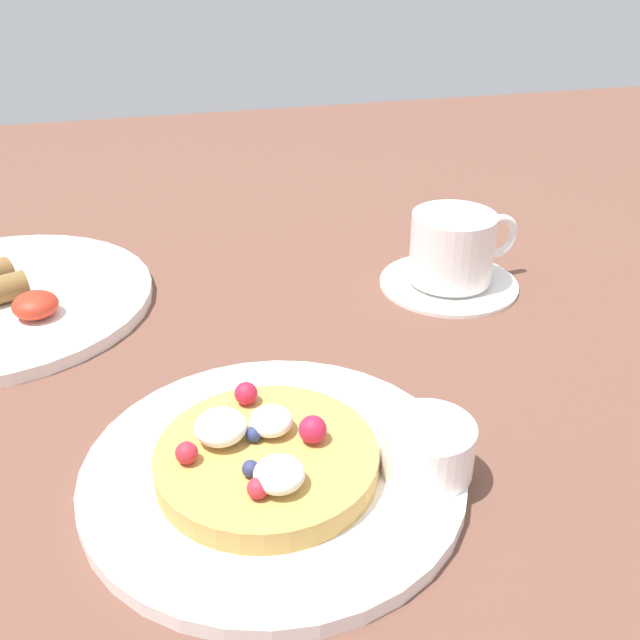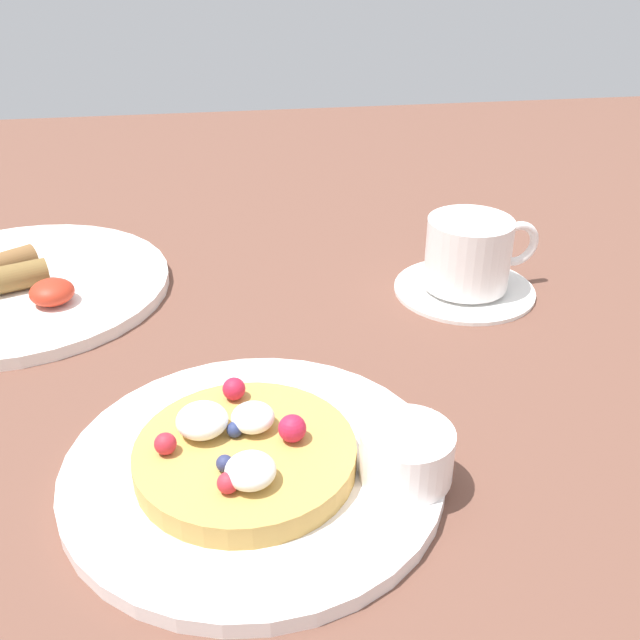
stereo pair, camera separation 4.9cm
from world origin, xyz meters
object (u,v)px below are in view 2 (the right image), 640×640
at_px(syrup_ramekin, 407,453).
at_px(pancake_plate, 254,468).
at_px(coffee_saucer, 464,288).
at_px(breakfast_plate, 19,287).
at_px(coffee_cup, 470,252).

bearing_deg(syrup_ramekin, pancake_plate, 164.20).
height_order(syrup_ramekin, coffee_saucer, syrup_ramekin).
relative_size(pancake_plate, syrup_ramekin, 4.20).
distance_m(syrup_ramekin, breakfast_plate, 0.43).
height_order(pancake_plate, breakfast_plate, same).
bearing_deg(breakfast_plate, pancake_plate, -54.88).
bearing_deg(syrup_ramekin, coffee_saucer, 64.41).
xyz_separation_m(syrup_ramekin, coffee_saucer, (0.12, 0.25, -0.02)).
height_order(coffee_saucer, coffee_cup, coffee_cup).
bearing_deg(breakfast_plate, coffee_saucer, -8.08).
distance_m(pancake_plate, breakfast_plate, 0.35).
height_order(pancake_plate, coffee_saucer, pancake_plate).
height_order(pancake_plate, coffee_cup, coffee_cup).
xyz_separation_m(pancake_plate, coffee_saucer, (0.21, 0.23, -0.00)).
relative_size(syrup_ramekin, breakfast_plate, 0.21).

